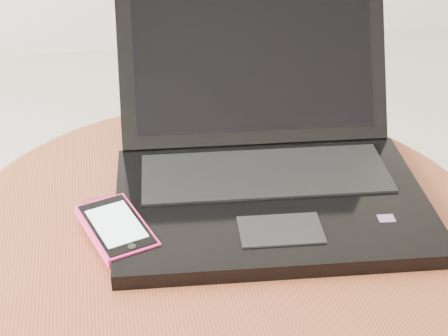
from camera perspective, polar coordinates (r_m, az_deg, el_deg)
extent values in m
cylinder|color=brown|center=(0.87, -0.12, -5.42)|extent=(0.66, 0.66, 0.03)
torus|color=brown|center=(0.87, -0.12, -5.42)|extent=(0.69, 0.69, 0.03)
cube|color=black|center=(0.88, 3.90, -2.92)|extent=(0.41, 0.30, 0.02)
cube|color=black|center=(0.92, 3.40, -0.43)|extent=(0.33, 0.15, 0.00)
cube|color=black|center=(0.82, 4.69, -5.08)|extent=(0.10, 0.07, 0.00)
cube|color=red|center=(0.85, 13.19, -4.05)|extent=(0.02, 0.02, 0.00)
cube|color=black|center=(0.99, 2.41, 8.88)|extent=(0.39, 0.15, 0.21)
cube|color=black|center=(0.99, 2.45, 8.91)|extent=(0.34, 0.12, 0.18)
cube|color=black|center=(0.86, -8.94, -4.39)|extent=(0.08, 0.12, 0.01)
cube|color=#B1254A|center=(0.90, -9.75, -2.44)|extent=(0.06, 0.02, 0.00)
cube|color=#FF2B7B|center=(0.83, -8.81, -4.95)|extent=(0.10, 0.13, 0.01)
cube|color=black|center=(0.83, -8.85, -4.58)|extent=(0.09, 0.12, 0.00)
cube|color=#BCEAE9|center=(0.83, -8.85, -4.53)|extent=(0.07, 0.09, 0.00)
cylinder|color=black|center=(0.79, -7.58, -6.40)|extent=(0.01, 0.01, 0.00)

